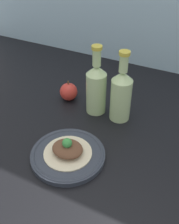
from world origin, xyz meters
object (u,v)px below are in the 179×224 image
(plate, at_px, (68,154))
(apple, at_px, (69,92))
(cider_bottle_left, at_px, (96,87))
(plated_food, at_px, (68,149))
(cider_bottle_right, at_px, (121,94))

(plate, height_order, apple, apple)
(plate, xyz_separation_m, cider_bottle_left, (-0.03, 0.26, 0.09))
(cider_bottle_left, height_order, apple, cider_bottle_left)
(plate, xyz_separation_m, plated_food, (-0.00, 0.00, 0.02))
(plated_food, relative_size, cider_bottle_right, 0.57)
(plated_food, distance_m, apple, 0.32)
(plated_food, distance_m, cider_bottle_left, 0.27)
(apple, bearing_deg, plate, -60.41)
(cider_bottle_right, relative_size, apple, 3.10)
(plated_food, bearing_deg, cider_bottle_left, 96.14)
(cider_bottle_right, bearing_deg, plate, -105.11)
(plated_food, height_order, cider_bottle_right, cider_bottle_right)
(cider_bottle_right, distance_m, apple, 0.24)
(cider_bottle_left, distance_m, cider_bottle_right, 0.10)
(cider_bottle_left, relative_size, cider_bottle_right, 1.00)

